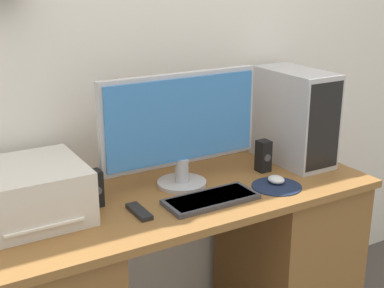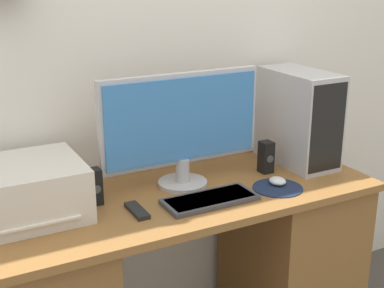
{
  "view_description": "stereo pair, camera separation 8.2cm",
  "coord_description": "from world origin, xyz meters",
  "px_view_note": "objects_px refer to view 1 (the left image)",
  "views": [
    {
      "loc": [
        -0.89,
        -1.33,
        1.58
      ],
      "look_at": [
        0.05,
        0.29,
        0.97
      ],
      "focal_mm": 50.0,
      "sensor_mm": 36.0,
      "label": 1
    },
    {
      "loc": [
        -0.82,
        -1.37,
        1.58
      ],
      "look_at": [
        0.05,
        0.29,
        0.97
      ],
      "focal_mm": 50.0,
      "sensor_mm": 36.0,
      "label": 2
    }
  ],
  "objects_px": {
    "mouse": "(276,180)",
    "monitor": "(181,124)",
    "remote_control": "(139,212)",
    "computer_tower": "(294,116)",
    "speaker_right": "(263,156)",
    "keyboard": "(211,199)",
    "speaker_left": "(95,188)",
    "printer": "(29,193)"
  },
  "relations": [
    {
      "from": "mouse",
      "to": "monitor",
      "type": "bearing_deg",
      "value": 151.12
    },
    {
      "from": "monitor",
      "to": "remote_control",
      "type": "height_order",
      "value": "monitor"
    },
    {
      "from": "monitor",
      "to": "computer_tower",
      "type": "relative_size",
      "value": 1.62
    },
    {
      "from": "speaker_right",
      "to": "mouse",
      "type": "bearing_deg",
      "value": -106.82
    },
    {
      "from": "keyboard",
      "to": "computer_tower",
      "type": "relative_size",
      "value": 0.86
    },
    {
      "from": "monitor",
      "to": "computer_tower",
      "type": "distance_m",
      "value": 0.56
    },
    {
      "from": "monitor",
      "to": "mouse",
      "type": "bearing_deg",
      "value": -28.88
    },
    {
      "from": "computer_tower",
      "to": "speaker_left",
      "type": "bearing_deg",
      "value": -179.35
    },
    {
      "from": "monitor",
      "to": "keyboard",
      "type": "relative_size",
      "value": 1.89
    },
    {
      "from": "mouse",
      "to": "remote_control",
      "type": "distance_m",
      "value": 0.58
    },
    {
      "from": "computer_tower",
      "to": "printer",
      "type": "relative_size",
      "value": 1.11
    },
    {
      "from": "monitor",
      "to": "printer",
      "type": "bearing_deg",
      "value": 179.46
    },
    {
      "from": "speaker_left",
      "to": "remote_control",
      "type": "relative_size",
      "value": 0.95
    },
    {
      "from": "keyboard",
      "to": "monitor",
      "type": "bearing_deg",
      "value": 94.39
    },
    {
      "from": "monitor",
      "to": "keyboard",
      "type": "xyz_separation_m",
      "value": [
        0.01,
        -0.19,
        -0.24
      ]
    },
    {
      "from": "monitor",
      "to": "remote_control",
      "type": "relative_size",
      "value": 4.7
    },
    {
      "from": "printer",
      "to": "mouse",
      "type": "bearing_deg",
      "value": -11.53
    },
    {
      "from": "keyboard",
      "to": "speaker_left",
      "type": "distance_m",
      "value": 0.42
    },
    {
      "from": "computer_tower",
      "to": "remote_control",
      "type": "distance_m",
      "value": 0.85
    },
    {
      "from": "computer_tower",
      "to": "speaker_left",
      "type": "height_order",
      "value": "computer_tower"
    },
    {
      "from": "mouse",
      "to": "remote_control",
      "type": "xyz_separation_m",
      "value": [
        -0.58,
        0.03,
        -0.01
      ]
    },
    {
      "from": "computer_tower",
      "to": "speaker_left",
      "type": "distance_m",
      "value": 0.93
    },
    {
      "from": "remote_control",
      "to": "speaker_left",
      "type": "bearing_deg",
      "value": 126.81
    },
    {
      "from": "printer",
      "to": "speaker_right",
      "type": "relative_size",
      "value": 2.72
    },
    {
      "from": "printer",
      "to": "speaker_left",
      "type": "bearing_deg",
      "value": -4.55
    },
    {
      "from": "monitor",
      "to": "speaker_right",
      "type": "height_order",
      "value": "monitor"
    },
    {
      "from": "mouse",
      "to": "printer",
      "type": "height_order",
      "value": "printer"
    },
    {
      "from": "monitor",
      "to": "computer_tower",
      "type": "bearing_deg",
      "value": -0.2
    },
    {
      "from": "computer_tower",
      "to": "monitor",
      "type": "bearing_deg",
      "value": 179.8
    },
    {
      "from": "printer",
      "to": "remote_control",
      "type": "distance_m",
      "value": 0.37
    },
    {
      "from": "keyboard",
      "to": "speaker_left",
      "type": "xyz_separation_m",
      "value": [
        -0.37,
        0.18,
        0.06
      ]
    },
    {
      "from": "speaker_left",
      "to": "keyboard",
      "type": "bearing_deg",
      "value": -25.82
    },
    {
      "from": "printer",
      "to": "computer_tower",
      "type": "bearing_deg",
      "value": -0.37
    },
    {
      "from": "monitor",
      "to": "speaker_right",
      "type": "bearing_deg",
      "value": -6.23
    },
    {
      "from": "computer_tower",
      "to": "printer",
      "type": "bearing_deg",
      "value": 179.63
    },
    {
      "from": "monitor",
      "to": "printer",
      "type": "xyz_separation_m",
      "value": [
        -0.58,
        0.01,
        -0.15
      ]
    },
    {
      "from": "mouse",
      "to": "printer",
      "type": "xyz_separation_m",
      "value": [
        -0.91,
        0.19,
        0.07
      ]
    },
    {
      "from": "mouse",
      "to": "keyboard",
      "type": "bearing_deg",
      "value": -177.61
    },
    {
      "from": "computer_tower",
      "to": "speaker_right",
      "type": "relative_size",
      "value": 3.03
    },
    {
      "from": "computer_tower",
      "to": "keyboard",
      "type": "bearing_deg",
      "value": -160.62
    },
    {
      "from": "keyboard",
      "to": "speaker_right",
      "type": "relative_size",
      "value": 2.6
    },
    {
      "from": "computer_tower",
      "to": "printer",
      "type": "distance_m",
      "value": 1.15
    }
  ]
}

